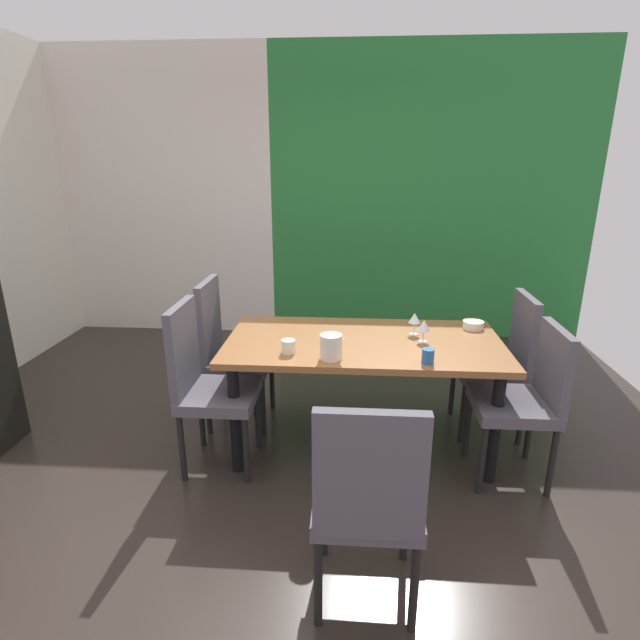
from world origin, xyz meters
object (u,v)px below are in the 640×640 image
object	(u,v)px
chair_right_near	(527,395)
serving_bowl_rear	(473,325)
wine_glass_north	(424,326)
cup_corner	(428,356)
pitcher_west	(331,347)
chair_left_far	(227,347)
chair_left_near	(205,380)
wine_glass_south	(414,319)
cup_center	(288,347)
chair_head_near	(368,496)
dining_table	(363,353)
chair_right_far	(502,357)

from	to	relation	value
chair_right_near	serving_bowl_rear	distance (m)	0.63
chair_right_near	wine_glass_north	xyz separation A→B (m)	(-0.57, 0.27, 0.31)
cup_corner	pitcher_west	bearing A→B (deg)	177.50
chair_left_far	serving_bowl_rear	size ratio (longest dim) A/B	7.61
wine_glass_north	pitcher_west	distance (m)	0.64
chair_left_near	wine_glass_south	bearing A→B (deg)	107.47
wine_glass_south	pitcher_west	size ratio (longest dim) A/B	0.99
cup_center	pitcher_west	bearing A→B (deg)	-15.34
cup_center	serving_bowl_rear	bearing A→B (deg)	24.11
chair_head_near	chair_left_near	bearing A→B (deg)	133.91
chair_left_near	pitcher_west	size ratio (longest dim) A/B	7.10
chair_left_near	cup_center	world-z (taller)	chair_left_near
wine_glass_north	cup_corner	size ratio (longest dim) A/B	1.72
serving_bowl_rear	pitcher_west	world-z (taller)	pitcher_west
chair_head_near	serving_bowl_rear	world-z (taller)	chair_head_near
chair_left_far	cup_center	size ratio (longest dim) A/B	12.73
serving_bowl_rear	cup_center	size ratio (longest dim) A/B	1.67
chair_right_near	wine_glass_south	distance (m)	0.80
cup_corner	cup_center	world-z (taller)	cup_corner
wine_glass_north	serving_bowl_rear	size ratio (longest dim) A/B	1.05
chair_left_far	cup_corner	xyz separation A→B (m)	(1.29, -0.61, 0.22)
cup_center	dining_table	bearing A→B (deg)	29.20
chair_right_near	serving_bowl_rear	bearing A→B (deg)	20.94
cup_corner	chair_left_near	bearing A→B (deg)	176.92
cup_center	pitcher_west	xyz separation A→B (m)	(0.25, -0.07, 0.03)
chair_left_far	pitcher_west	size ratio (longest dim) A/B	7.14
wine_glass_north	chair_head_near	bearing A→B (deg)	-105.92
chair_right_near	serving_bowl_rear	xyz separation A→B (m)	(-0.21, 0.55, 0.23)
wine_glass_north	pitcher_west	world-z (taller)	pitcher_west
chair_right_far	wine_glass_north	xyz separation A→B (m)	(-0.58, -0.27, 0.30)
chair_left_near	chair_right_near	bearing A→B (deg)	90.00
chair_left_far	chair_left_near	bearing A→B (deg)	0.06
wine_glass_south	serving_bowl_rear	xyz separation A→B (m)	(0.41, 0.15, -0.08)
wine_glass_north	serving_bowl_rear	distance (m)	0.47
cup_corner	pitcher_west	size ratio (longest dim) A/B	0.57
chair_right_far	chair_right_near	bearing A→B (deg)	179.65
chair_left_far	pitcher_west	bearing A→B (deg)	52.32
chair_right_far	wine_glass_north	size ratio (longest dim) A/B	6.84
chair_head_near	cup_corner	bearing A→B (deg)	69.58
dining_table	cup_corner	xyz separation A→B (m)	(0.35, -0.34, 0.13)
chair_head_near	wine_glass_south	xyz separation A→B (m)	(0.31, 1.39, 0.30)
dining_table	wine_glass_south	xyz separation A→B (m)	(0.32, 0.13, 0.20)
chair_left_far	cup_center	bearing A→B (deg)	44.41
dining_table	cup_center	size ratio (longest dim) A/B	20.97
chair_right_far	pitcher_west	bearing A→B (deg)	117.39
dining_table	chair_left_near	size ratio (longest dim) A/B	1.66
chair_head_near	chair_right_near	world-z (taller)	chair_head_near
wine_glass_south	chair_head_near	bearing A→B (deg)	-102.79
dining_table	serving_bowl_rear	bearing A→B (deg)	20.82
serving_bowl_rear	pitcher_west	xyz separation A→B (m)	(-0.92, -0.59, 0.05)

